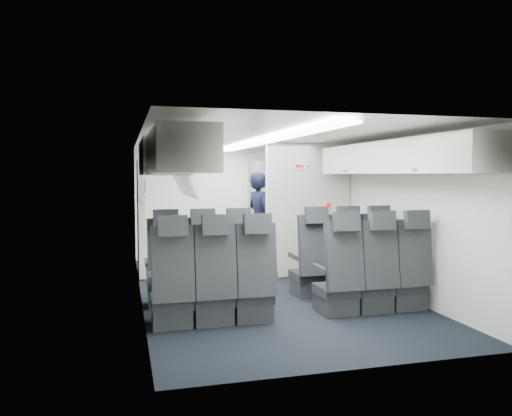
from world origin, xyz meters
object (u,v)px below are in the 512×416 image
seat_row_front (274,269)px  flight_attendant (260,221)px  galley_unit (272,210)px  carry_on_bag (161,161)px  seat_row_mid (297,283)px  boarding_door (141,217)px

seat_row_front → flight_attendant: bearing=80.2°
seat_row_front → flight_attendant: (0.34, 1.96, 0.45)m
galley_unit → carry_on_bag: 4.04m
galley_unit → carry_on_bag: (-2.39, -3.14, 0.87)m
galley_unit → flight_attendant: size_ratio=1.12×
seat_row_front → carry_on_bag: carry_on_bag is taller
seat_row_mid → flight_attendant: (0.34, 2.86, 0.45)m
seat_row_mid → galley_unit: galley_unit is taller
boarding_door → flight_attendant: 1.98m
boarding_door → flight_attendant: (1.98, -0.12, -0.10)m
seat_row_front → galley_unit: galley_unit is taller
galley_unit → flight_attendant: bearing=-115.3°
flight_attendant → carry_on_bag: carry_on_bag is taller
boarding_door → flight_attendant: boarding_door is taller
galley_unit → carry_on_bag: carry_on_bag is taller
galley_unit → seat_row_mid: bearing=-102.9°
carry_on_bag → galley_unit: bearing=33.7°
seat_row_front → seat_row_mid: 0.90m
seat_row_front → carry_on_bag: size_ratio=8.98×
carry_on_bag → seat_row_front: bearing=-23.6°
seat_row_mid → boarding_door: boarding_door is taller
carry_on_bag → boarding_door: bearing=76.8°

